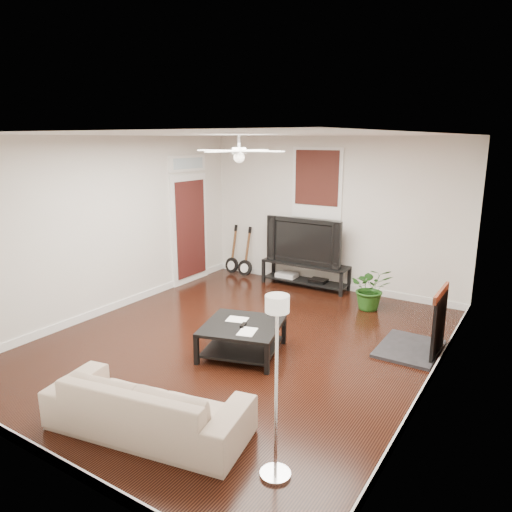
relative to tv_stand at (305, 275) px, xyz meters
The scene contains 14 objects.
room 3.04m from the tv_stand, 81.87° to the right, with size 5.01×6.01×2.81m.
brick_accent 3.58m from the tv_stand, 31.67° to the right, with size 0.02×2.20×2.80m, color brown.
fireplace 3.16m from the tv_stand, 34.42° to the right, with size 0.80×1.10×0.92m, color black.
window_back 1.73m from the tv_stand, 62.89° to the left, with size 1.00×0.06×1.30m, color #35160E.
door_left 2.46m from the tv_stand, 156.90° to the right, with size 0.08×1.00×2.50m, color white.
tv_stand is the anchor object (origin of this frame).
tv 0.67m from the tv_stand, 90.00° to the left, with size 1.50×0.20×0.87m, color black.
coffee_table 3.12m from the tv_stand, 78.63° to the right, with size 0.97×0.97×0.41m, color black.
sofa 5.02m from the tv_stand, 80.78° to the right, with size 1.96×0.77×0.57m, color tan.
floor_lamp 5.34m from the tv_stand, 66.07° to the right, with size 0.26×0.26×1.60m, color white, non-canonical shape.
potted_plant 1.58m from the tv_stand, 20.27° to the right, with size 0.66×0.57×0.73m, color #1F5217.
guitar_left 1.71m from the tv_stand, behind, with size 0.32×0.22×1.03m, color black, non-canonical shape.
guitar_right 1.37m from the tv_stand, behind, with size 0.32×0.22×1.03m, color black, non-canonical shape.
ceiling_fan 3.67m from the tv_stand, 81.87° to the right, with size 1.24×1.24×0.32m, color white, non-canonical shape.
Camera 1 is at (3.45, -5.05, 2.75)m, focal length 33.29 mm.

